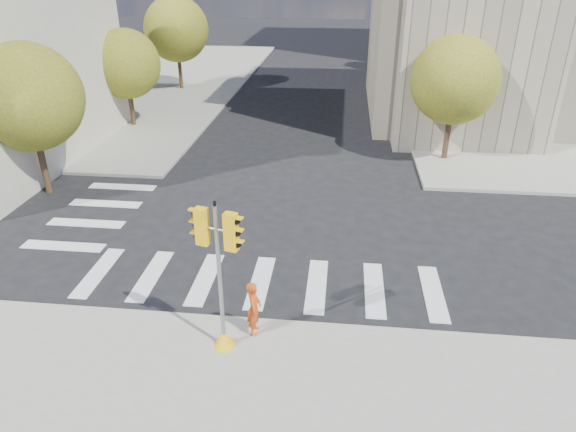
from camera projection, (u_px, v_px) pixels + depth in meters
The scene contains 12 objects.
ground at pixel (272, 251), 18.12m from camera, with size 160.00×160.00×0.00m, color black.
sidewalk_far_left at pixel (79, 81), 43.14m from camera, with size 28.00×40.00×0.15m, color gray.
tree_lw_near at pixel (28, 97), 20.82m from camera, with size 4.40×4.40×6.41m.
tree_lw_mid at pixel (126, 64), 29.90m from camera, with size 4.00×4.00×5.77m.
tree_lw_far at pixel (176, 29), 38.44m from camera, with size 4.80×4.80×6.95m.
tree_re_near at pixel (455, 80), 24.46m from camera, with size 4.20×4.20×6.16m.
tree_re_mid at pixel (424, 39), 34.99m from camera, with size 4.60×4.60×6.66m.
tree_re_far at pixel (406, 26), 45.88m from camera, with size 4.00×4.00×5.88m.
lamp_near at pixel (453, 55), 27.73m from camera, with size 0.35×0.18×8.11m.
lamp_far at pixel (421, 26), 40.18m from camera, with size 0.35×0.18×8.11m.
traffic_signal at pixel (221, 290), 12.66m from camera, with size 1.08×0.56×4.18m.
photographer at pixel (254, 308), 13.59m from camera, with size 0.58×0.38×1.58m, color #C94713.
Camera 1 is at (2.27, -15.49, 9.21)m, focal length 32.00 mm.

